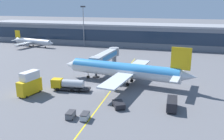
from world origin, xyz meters
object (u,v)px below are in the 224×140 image
catering_lift (30,83)px  baggage_cart_1 (85,116)px  main_airliner (124,70)px  fuel_tanker (68,85)px  baggage_cart_0 (71,115)px  lavatory_truck (172,104)px  pushback_tug (119,104)px  commuter_jet_far (33,41)px

catering_lift → baggage_cart_1: catering_lift is taller
main_airliner → fuel_tanker: (-13.59, -10.55, -2.46)m
main_airliner → baggage_cart_0: main_airliner is taller
lavatory_truck → baggage_cart_1: 20.05m
main_airliner → baggage_cart_1: size_ratio=15.18×
fuel_tanker → catering_lift: bearing=-146.9°
lavatory_truck → baggage_cart_1: (-17.22, -10.25, -0.64)m
lavatory_truck → baggage_cart_0: (-20.41, -10.49, -0.64)m
lavatory_truck → baggage_cart_0: 22.96m
fuel_tanker → catering_lift: catering_lift is taller
main_airliner → lavatory_truck: size_ratio=7.16×
pushback_tug → fuel_tanker: bearing=156.5°
main_airliner → fuel_tanker: bearing=-142.2°
fuel_tanker → catering_lift: (-8.49, -5.53, 1.32)m
catering_lift → pushback_tug: size_ratio=1.61×
baggage_cart_0 → commuter_jet_far: commuter_jet_far is taller
baggage_cart_0 → baggage_cart_1: same height
baggage_cart_1 → commuter_jet_far: 97.82m
baggage_cart_0 → commuter_jet_far: bearing=128.5°
main_airliner → commuter_jet_far: 81.74m
lavatory_truck → pushback_tug: bearing=-168.9°
lavatory_truck → fuel_tanker: bearing=170.4°
catering_lift → baggage_cart_0: size_ratio=2.59×
commuter_jet_far → lavatory_truck: bearing=-38.9°
lavatory_truck → catering_lift: bearing=-178.9°
pushback_tug → commuter_jet_far: commuter_jet_far is taller
lavatory_truck → baggage_cart_1: size_ratio=2.12×
fuel_tanker → lavatory_truck: bearing=-9.6°
fuel_tanker → pushback_tug: (16.51, -7.17, -0.90)m
catering_lift → pushback_tug: bearing=-3.8°
pushback_tug → lavatory_truck: 12.26m
catering_lift → baggage_cart_0: bearing=-30.5°
main_airliner → pushback_tug: 18.26m
baggage_cart_1 → lavatory_truck: bearing=30.7°
main_airliner → commuter_jet_far: size_ratio=1.41×
main_airliner → fuel_tanker: main_airliner is taller
lavatory_truck → baggage_cart_1: lavatory_truck is taller
baggage_cart_0 → lavatory_truck: bearing=27.2°
catering_lift → lavatory_truck: catering_lift is taller
baggage_cart_0 → fuel_tanker: bearing=117.9°
main_airliner → catering_lift: main_airliner is taller
lavatory_truck → main_airliner: bearing=134.2°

